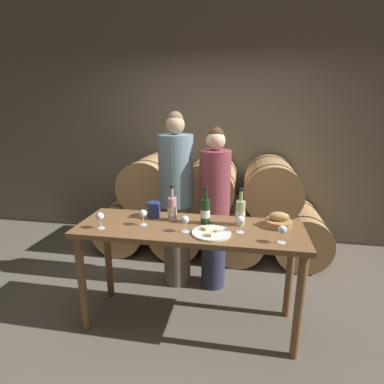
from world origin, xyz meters
TOP-DOWN VIEW (x-y plane):
  - ground_plane at (0.00, 0.00)m, footprint 10.00×10.00m
  - stone_wall_back at (0.00, 1.96)m, footprint 10.00×0.12m
  - barrel_stack at (-0.00, 1.39)m, footprint 2.83×0.89m
  - tasting_table at (0.00, 0.00)m, footprint 1.79×0.59m
  - person_left at (-0.25, 0.61)m, footprint 0.34×0.34m
  - person_right at (0.14, 0.61)m, footprint 0.30×0.30m
  - wine_bottle_red at (0.11, 0.09)m, footprint 0.08×0.08m
  - wine_bottle_white at (0.39, 0.10)m, footprint 0.08×0.08m
  - wine_bottle_rose at (-0.16, 0.11)m, footprint 0.08×0.08m
  - blue_crock at (-0.34, 0.16)m, footprint 0.11×0.11m
  - bread_basket at (0.69, 0.13)m, footprint 0.21×0.21m
  - cheese_plate at (0.19, -0.11)m, footprint 0.29×0.29m
  - wine_glass_far_left at (-0.67, -0.15)m, footprint 0.06×0.06m
  - wine_glass_left at (-0.37, -0.03)m, footprint 0.06×0.06m
  - wine_glass_center at (-0.01, -0.11)m, footprint 0.06×0.06m
  - wine_glass_right at (0.39, -0.05)m, footprint 0.06×0.06m
  - wine_glass_far_right at (0.68, -0.18)m, footprint 0.06×0.06m

SIDE VIEW (x-z plane):
  - ground_plane at x=0.00m, z-range 0.00..0.00m
  - barrel_stack at x=0.00m, z-range -0.05..1.17m
  - tasting_table at x=0.00m, z-range 0.32..1.21m
  - person_right at x=0.14m, z-range 0.02..1.65m
  - person_left at x=-0.25m, z-range 0.02..1.78m
  - cheese_plate at x=0.19m, z-range 0.88..0.92m
  - bread_basket at x=0.69m, z-range 0.88..1.00m
  - blue_crock at x=-0.34m, z-range 0.90..1.03m
  - wine_glass_far_left at x=-0.67m, z-range 0.92..1.05m
  - wine_glass_left at x=-0.37m, z-range 0.92..1.05m
  - wine_glass_center at x=-0.01m, z-range 0.92..1.05m
  - wine_glass_right at x=0.39m, z-range 0.92..1.05m
  - wine_glass_far_right at x=0.68m, z-range 0.92..1.05m
  - wine_bottle_rose at x=-0.16m, z-range 0.84..1.14m
  - wine_bottle_white at x=0.39m, z-range 0.84..1.15m
  - wine_bottle_red at x=0.11m, z-range 0.84..1.15m
  - stone_wall_back at x=0.00m, z-range 0.00..3.20m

